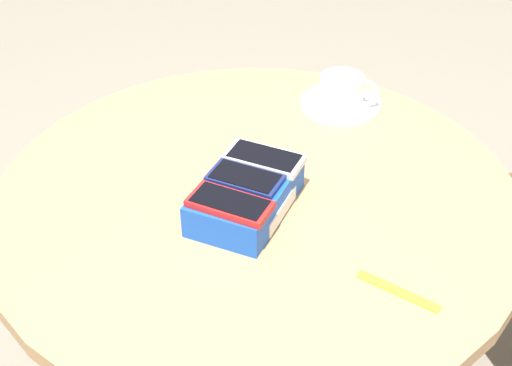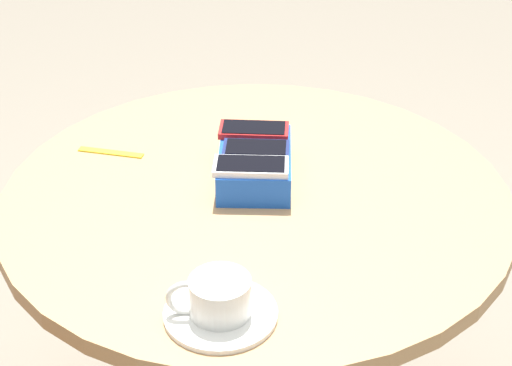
{
  "view_description": "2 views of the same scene",
  "coord_description": "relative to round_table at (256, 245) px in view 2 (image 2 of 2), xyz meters",
  "views": [
    {
      "loc": [
        -0.96,
        -0.15,
        1.47
      ],
      "look_at": [
        0.0,
        0.0,
        0.74
      ],
      "focal_mm": 50.0,
      "sensor_mm": 36.0,
      "label": 1
    },
    {
      "loc": [
        1.26,
        -0.29,
        1.54
      ],
      "look_at": [
        0.0,
        0.0,
        0.74
      ],
      "focal_mm": 60.0,
      "sensor_mm": 36.0,
      "label": 2
    }
  ],
  "objects": [
    {
      "name": "round_table",
      "position": [
        0.0,
        0.0,
        0.0
      ],
      "size": [
        0.91,
        0.91,
        0.72
      ],
      "color": "#2D2D2D",
      "rests_on": "ground_plane"
    },
    {
      "name": "phone_box",
      "position": [
        -0.05,
        0.01,
        0.14
      ],
      "size": [
        0.23,
        0.18,
        0.06
      ],
      "color": "blue",
      "rests_on": "round_table"
    },
    {
      "name": "phone_red",
      "position": [
        -0.12,
        0.02,
        0.18
      ],
      "size": [
        0.1,
        0.14,
        0.01
      ],
      "color": "red",
      "rests_on": "phone_box"
    },
    {
      "name": "phone_navy",
      "position": [
        -0.05,
        0.01,
        0.18
      ],
      "size": [
        0.09,
        0.13,
        0.01
      ],
      "color": "navy",
      "rests_on": "phone_box"
    },
    {
      "name": "phone_white",
      "position": [
        0.01,
        -0.01,
        0.18
      ],
      "size": [
        0.1,
        0.14,
        0.01
      ],
      "color": "silver",
      "rests_on": "phone_box"
    },
    {
      "name": "saucer",
      "position": [
        0.32,
        -0.12,
        0.12
      ],
      "size": [
        0.17,
        0.17,
        0.01
      ],
      "primitive_type": "cylinder",
      "color": "white",
      "rests_on": "round_table"
    },
    {
      "name": "coffee_cup",
      "position": [
        0.32,
        -0.13,
        0.15
      ],
      "size": [
        0.09,
        0.12,
        0.06
      ],
      "color": "white",
      "rests_on": "saucer"
    },
    {
      "name": "lanyard_strap",
      "position": [
        -0.2,
        -0.24,
        0.12
      ],
      "size": [
        0.07,
        0.12,
        0.0
      ],
      "primitive_type": "cube",
      "rotation": [
        0.0,
        0.0,
        1.12
      ],
      "color": "yellow",
      "rests_on": "round_table"
    }
  ]
}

